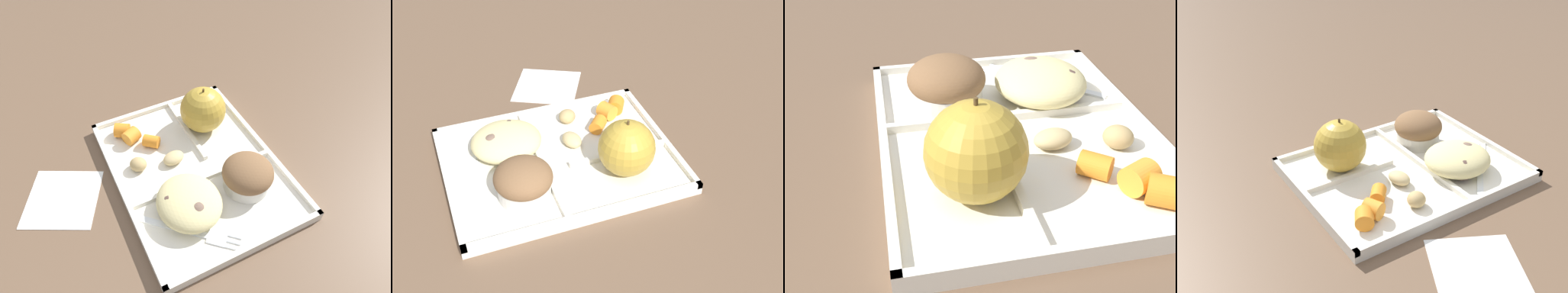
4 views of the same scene
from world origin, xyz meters
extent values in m
plane|color=brown|center=(0.00, 0.00, 0.00)|extent=(6.00, 6.00, 0.00)
cube|color=silver|center=(0.00, 0.00, 0.01)|extent=(0.35, 0.27, 0.01)
cube|color=silver|center=(0.00, -0.13, 0.02)|extent=(0.35, 0.01, 0.01)
cube|color=silver|center=(0.00, 0.13, 0.02)|extent=(0.35, 0.01, 0.01)
cube|color=silver|center=(-0.17, 0.00, 0.02)|extent=(0.01, 0.27, 0.01)
cube|color=silver|center=(0.17, 0.00, 0.02)|extent=(0.01, 0.27, 0.01)
cube|color=silver|center=(0.03, 0.00, 0.02)|extent=(0.01, 0.25, 0.01)
cube|color=silver|center=(-0.09, 0.02, 0.02)|extent=(0.16, 0.01, 0.01)
sphere|color=#B79333|center=(-0.09, 0.06, 0.05)|extent=(0.08, 0.08, 0.08)
cylinder|color=#4C381E|center=(-0.09, 0.06, 0.10)|extent=(0.00, 0.00, 0.01)
cylinder|color=silver|center=(0.07, 0.06, 0.02)|extent=(0.08, 0.08, 0.02)
ellipsoid|color=brown|center=(0.07, 0.06, 0.04)|extent=(0.08, 0.08, 0.05)
cylinder|color=orange|center=(-0.13, -0.09, 0.02)|extent=(0.04, 0.04, 0.03)
cylinder|color=orange|center=(-0.08, -0.05, 0.02)|extent=(0.04, 0.04, 0.02)
cylinder|color=orange|center=(-0.11, -0.08, 0.02)|extent=(0.04, 0.03, 0.03)
ellipsoid|color=tan|center=(-0.03, -0.03, 0.02)|extent=(0.03, 0.04, 0.02)
ellipsoid|color=tan|center=(-0.04, -0.09, 0.02)|extent=(0.04, 0.04, 0.02)
ellipsoid|color=beige|center=(0.07, -0.05, 0.03)|extent=(0.11, 0.10, 0.04)
sphere|color=#755B4C|center=(0.09, -0.04, 0.03)|extent=(0.04, 0.04, 0.04)
sphere|color=brown|center=(0.06, -0.07, 0.03)|extent=(0.04, 0.04, 0.04)
sphere|color=brown|center=(0.04, -0.04, 0.03)|extent=(0.03, 0.03, 0.03)
cube|color=white|center=(0.09, -0.08, 0.01)|extent=(0.08, 0.08, 0.00)
cube|color=white|center=(0.13, -0.03, 0.01)|extent=(0.04, 0.04, 0.00)
cylinder|color=white|center=(0.16, -0.02, 0.01)|extent=(0.02, 0.02, 0.00)
cylinder|color=white|center=(0.15, -0.01, 0.01)|extent=(0.02, 0.02, 0.00)
cylinder|color=white|center=(0.14, -0.01, 0.01)|extent=(0.02, 0.02, 0.00)
camera|label=1|loc=(0.35, -0.18, 0.50)|focal=33.07mm
camera|label=2|loc=(0.18, 0.60, 0.54)|focal=48.71mm
camera|label=3|loc=(-0.41, 0.12, 0.28)|focal=46.38mm
camera|label=4|loc=(-0.40, -0.53, 0.44)|focal=44.57mm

